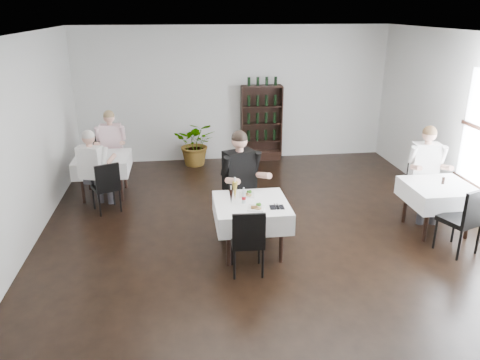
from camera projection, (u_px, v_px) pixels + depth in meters
name	position (u px, v px, depth m)	size (l,w,h in m)	color
room_shell	(274.00, 152.00, 6.36)	(9.00, 9.00, 9.00)	black
wine_shelf	(261.00, 124.00, 10.67)	(0.90, 0.28, 1.75)	black
main_table	(251.00, 212.00, 6.63)	(1.03, 1.03, 0.77)	black
left_table	(103.00, 164.00, 8.66)	(0.98, 0.98, 0.77)	black
right_table	(439.00, 194.00, 7.28)	(0.98, 0.98, 0.77)	black
potted_tree	(196.00, 143.00, 10.41)	(0.91, 0.79, 1.01)	#22541C
main_chair_far	(247.00, 189.00, 7.42)	(0.65, 0.65, 1.12)	black
main_chair_near	(248.00, 238.00, 6.07)	(0.44, 0.45, 0.93)	black
left_chair_far	(102.00, 158.00, 9.28)	(0.53, 0.54, 0.95)	black
left_chair_near	(107.00, 184.00, 7.96)	(0.55, 0.55, 0.90)	black
right_chair_far	(420.00, 181.00, 8.02)	(0.58, 0.58, 0.95)	black
right_chair_near	(465.00, 217.00, 6.58)	(0.60, 0.61, 1.02)	black
diner_main	(242.00, 176.00, 7.05)	(0.71, 0.76, 1.65)	#3D3E45
diner_left_far	(111.00, 142.00, 9.14)	(0.56, 0.56, 1.49)	#3D3E45
diner_left_near	(94.00, 164.00, 7.97)	(0.63, 0.66, 1.45)	#3D3E45
diner_right_far	(427.00, 166.00, 7.67)	(0.62, 0.64, 1.56)	#3D3E45
plate_far	(247.00, 194.00, 6.81)	(0.25, 0.25, 0.07)	white
plate_near	(256.00, 207.00, 6.37)	(0.27, 0.27, 0.07)	white
pilsner_dark	(231.00, 196.00, 6.50)	(0.06, 0.06, 0.27)	black
pilsner_lager	(235.00, 191.00, 6.61)	(0.08, 0.08, 0.34)	#B3942D
coke_bottle	(244.00, 197.00, 6.52)	(0.06, 0.06, 0.23)	silver
napkin_cutlery	(277.00, 207.00, 6.41)	(0.20, 0.22, 0.02)	black
pepper_mill	(443.00, 181.00, 7.24)	(0.04, 0.04, 0.11)	black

